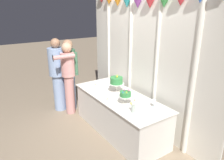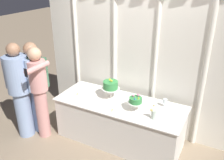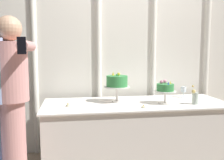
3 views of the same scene
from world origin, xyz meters
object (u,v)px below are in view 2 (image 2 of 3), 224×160
(flower_vase, at_px, (153,114))
(guest_man_dark_suit, at_px, (35,84))
(cake_table, at_px, (120,122))
(tealight_far_left, at_px, (78,94))
(cake_display_nearleft, at_px, (111,86))
(wine_glass, at_px, (165,101))
(tealight_near_left, at_px, (112,110))
(guest_girl_blue_dress, at_px, (39,89))
(cake_display_nearright, at_px, (135,101))
(guest_man_pink_jacket, at_px, (20,88))

(flower_vase, relative_size, guest_man_dark_suit, 0.13)
(cake_table, xyz_separation_m, tealight_far_left, (-0.76, -0.08, 0.37))
(guest_man_dark_suit, bearing_deg, cake_display_nearleft, 20.96)
(wine_glass, height_order, tealight_near_left, wine_glass)
(guest_man_dark_suit, relative_size, guest_girl_blue_dress, 1.02)
(cake_display_nearright, distance_m, tealight_far_left, 1.08)
(cake_display_nearleft, bearing_deg, guest_girl_blue_dress, -151.20)
(cake_table, bearing_deg, cake_display_nearright, -18.54)
(guest_girl_blue_dress, bearing_deg, wine_glass, 20.31)
(guest_man_dark_suit, bearing_deg, cake_table, 15.31)
(cake_display_nearleft, bearing_deg, tealight_far_left, -163.99)
(tealight_near_left, bearing_deg, cake_display_nearright, 29.72)
(cake_display_nearright, distance_m, guest_man_dark_suit, 1.73)
(cake_table, distance_m, cake_display_nearright, 0.62)
(guest_man_dark_suit, xyz_separation_m, guest_man_pink_jacket, (-0.12, -0.23, -0.00))
(cake_display_nearright, height_order, guest_man_dark_suit, guest_man_dark_suit)
(guest_man_pink_jacket, bearing_deg, tealight_far_left, 34.51)
(flower_vase, height_order, guest_man_dark_suit, guest_man_dark_suit)
(tealight_near_left, relative_size, guest_girl_blue_dress, 0.03)
(tealight_far_left, xyz_separation_m, guest_man_dark_suit, (-0.64, -0.30, 0.17))
(wine_glass, bearing_deg, guest_man_pink_jacket, -159.39)
(flower_vase, bearing_deg, wine_glass, 82.63)
(cake_display_nearleft, distance_m, guest_man_dark_suit, 1.28)
(cake_display_nearleft, relative_size, guest_man_pink_jacket, 0.21)
(cake_display_nearleft, distance_m, cake_display_nearright, 0.55)
(wine_glass, relative_size, guest_girl_blue_dress, 0.08)
(cake_table, relative_size, cake_display_nearright, 7.97)
(flower_vase, relative_size, guest_man_pink_jacket, 0.12)
(guest_man_pink_jacket, bearing_deg, wine_glass, 20.61)
(wine_glass, distance_m, guest_girl_blue_dress, 2.03)
(guest_man_dark_suit, bearing_deg, guest_man_pink_jacket, -118.16)
(tealight_near_left, bearing_deg, cake_display_nearleft, 121.87)
(wine_glass, height_order, flower_vase, flower_vase)
(cake_display_nearright, bearing_deg, flower_vase, -14.51)
(tealight_far_left, height_order, guest_man_dark_suit, guest_man_dark_suit)
(wine_glass, bearing_deg, tealight_far_left, -168.18)
(wine_glass, distance_m, guest_man_dark_suit, 2.16)
(cake_display_nearleft, height_order, tealight_near_left, cake_display_nearleft)
(cake_display_nearleft, relative_size, wine_glass, 2.57)
(tealight_near_left, bearing_deg, guest_man_dark_suit, -175.43)
(cake_display_nearright, bearing_deg, cake_display_nearleft, 161.03)
(tealight_far_left, xyz_separation_m, guest_man_pink_jacket, (-0.77, -0.53, 0.16))
(cake_display_nearright, height_order, tealight_near_left, cake_display_nearright)
(cake_display_nearleft, relative_size, guest_man_dark_suit, 0.21)
(guest_man_pink_jacket, bearing_deg, guest_girl_blue_dress, 22.54)
(flower_vase, xyz_separation_m, tealight_near_left, (-0.61, -0.09, -0.07))
(cake_table, distance_m, cake_display_nearleft, 0.63)
(cake_display_nearright, bearing_deg, tealight_near_left, -150.28)
(cake_display_nearright, distance_m, guest_girl_blue_dress, 1.58)
(cake_table, xyz_separation_m, wine_glass, (0.67, 0.21, 0.46))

